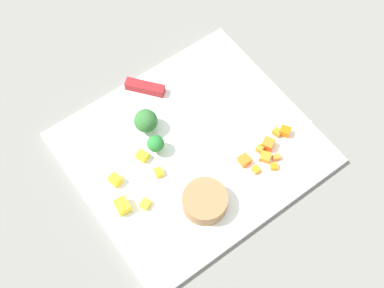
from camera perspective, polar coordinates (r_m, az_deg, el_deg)
ground_plane at (r=0.90m, az=0.00°, el=-0.65°), size 4.00×4.00×0.00m
cutting_board at (r=0.89m, az=0.00°, el=-0.47°), size 0.40×0.36×0.01m
prep_bowl at (r=0.83m, az=1.44°, el=-6.43°), size 0.07×0.07×0.03m
chef_knife at (r=0.93m, az=-0.60°, el=5.20°), size 0.23×0.28×0.02m
carrot_dice_0 at (r=0.89m, az=9.43°, el=-1.48°), size 0.01×0.01×0.01m
carrot_dice_1 at (r=0.91m, az=10.37°, el=1.40°), size 0.02×0.02×0.02m
carrot_dice_2 at (r=0.87m, az=7.17°, el=-2.87°), size 0.01×0.01×0.01m
carrot_dice_3 at (r=0.89m, az=7.60°, el=-0.52°), size 0.02×0.01×0.01m
carrot_dice_4 at (r=0.88m, az=8.19°, el=-1.46°), size 0.02×0.02×0.01m
carrot_dice_5 at (r=0.89m, az=8.49°, el=-0.01°), size 0.03×0.03×0.02m
carrot_dice_6 at (r=0.91m, az=9.48°, el=1.31°), size 0.02×0.02×0.01m
carrot_dice_7 at (r=0.87m, az=5.87°, el=-1.82°), size 0.02×0.02×0.01m
carrot_dice_8 at (r=0.88m, az=9.17°, el=-2.52°), size 0.02×0.02×0.01m
pepper_dice_0 at (r=0.86m, az=-8.58°, el=-3.99°), size 0.02×0.02×0.02m
pepper_dice_1 at (r=0.86m, az=-3.76°, el=-3.18°), size 0.02×0.02×0.01m
pepper_dice_2 at (r=0.84m, az=-7.80°, el=-6.87°), size 0.02×0.03×0.02m
pepper_dice_3 at (r=0.84m, az=-5.25°, el=-6.70°), size 0.02×0.02×0.01m
pepper_dice_4 at (r=0.88m, az=-5.59°, el=-1.34°), size 0.02×0.02×0.02m
broccoli_floret_0 at (r=0.89m, az=-5.19°, el=2.58°), size 0.04×0.04×0.05m
broccoli_floret_1 at (r=0.87m, az=-4.09°, el=0.02°), size 0.03×0.03×0.04m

